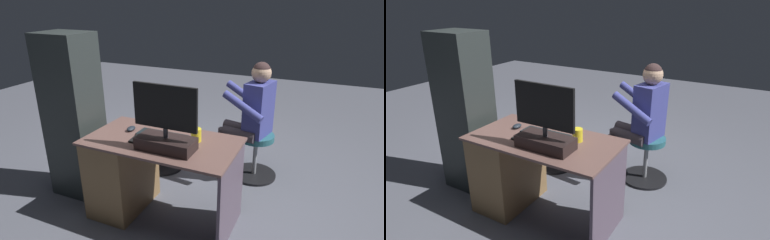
{
  "view_description": "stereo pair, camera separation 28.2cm",
  "coord_description": "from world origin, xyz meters",
  "views": [
    {
      "loc": [
        -1.16,
        2.47,
        1.79
      ],
      "look_at": [
        -0.09,
        0.06,
        0.77
      ],
      "focal_mm": 30.15,
      "sensor_mm": 36.0,
      "label": 1
    },
    {
      "loc": [
        -1.41,
        2.35,
        1.79
      ],
      "look_at": [
        -0.09,
        0.06,
        0.77
      ],
      "focal_mm": 30.15,
      "sensor_mm": 36.0,
      "label": 2
    }
  ],
  "objects": [
    {
      "name": "equipment_rack",
      "position": [
        0.94,
        0.39,
        0.76
      ],
      "size": [
        0.44,
        0.36,
        1.51
      ],
      "primitive_type": "cube",
      "color": "#282E2D",
      "rests_on": "ground_plane"
    },
    {
      "name": "teddy_bear",
      "position": [
        0.43,
        -0.33,
        0.61
      ],
      "size": [
        0.21,
        0.22,
        0.3
      ],
      "color": "tan",
      "rests_on": "office_chair_teddy"
    },
    {
      "name": "cup",
      "position": [
        -0.26,
        0.35,
        0.78
      ],
      "size": [
        0.08,
        0.08,
        0.11
      ],
      "primitive_type": "cylinder",
      "color": "yellow",
      "rests_on": "desk"
    },
    {
      "name": "person",
      "position": [
        -0.47,
        -0.53,
        0.72
      ],
      "size": [
        0.55,
        0.55,
        1.22
      ],
      "color": "#3E4392",
      "rests_on": "ground_plane"
    },
    {
      "name": "keyboard",
      "position": [
        0.03,
        0.38,
        0.73
      ],
      "size": [
        0.42,
        0.14,
        0.02
      ],
      "primitive_type": "cube",
      "color": "black",
      "rests_on": "desk"
    },
    {
      "name": "visitor_chair",
      "position": [
        -0.55,
        -0.54,
        0.27
      ],
      "size": [
        0.46,
        0.46,
        0.48
      ],
      "color": "black",
      "rests_on": "ground_plane"
    },
    {
      "name": "computer_mouse",
      "position": [
        0.33,
        0.38,
        0.74
      ],
      "size": [
        0.06,
        0.1,
        0.04
      ],
      "primitive_type": "ellipsoid",
      "color": "#1E242D",
      "rests_on": "desk"
    },
    {
      "name": "desk",
      "position": [
        0.32,
        0.45,
        0.38
      ],
      "size": [
        1.22,
        0.65,
        0.72
      ],
      "color": "brown",
      "rests_on": "ground_plane"
    },
    {
      "name": "ground_plane",
      "position": [
        0.0,
        0.0,
        0.0
      ],
      "size": [
        10.0,
        10.0,
        0.0
      ],
      "primitive_type": "plane",
      "color": "#585B67"
    },
    {
      "name": "tv_remote",
      "position": [
        0.2,
        0.52,
        0.73
      ],
      "size": [
        0.06,
        0.15,
        0.02
      ],
      "primitive_type": "cube",
      "rotation": [
        0.0,
        0.0,
        0.08
      ],
      "color": "black",
      "rests_on": "desk"
    },
    {
      "name": "notebook_binder",
      "position": [
        -0.14,
        0.51,
        0.74
      ],
      "size": [
        0.24,
        0.32,
        0.02
      ],
      "primitive_type": "cube",
      "rotation": [
        0.0,
        0.0,
        0.08
      ],
      "color": "beige",
      "rests_on": "desk"
    },
    {
      "name": "monitor",
      "position": [
        -0.11,
        0.57,
        0.87
      ],
      "size": [
        0.5,
        0.21,
        0.49
      ],
      "color": "black",
      "rests_on": "desk"
    },
    {
      "name": "office_chair_teddy",
      "position": [
        0.43,
        -0.32,
        0.28
      ],
      "size": [
        0.44,
        0.44,
        0.48
      ],
      "color": "black",
      "rests_on": "ground_plane"
    }
  ]
}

